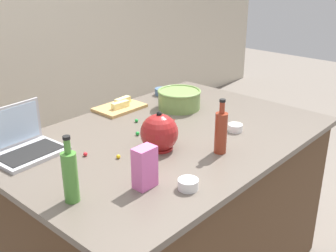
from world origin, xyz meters
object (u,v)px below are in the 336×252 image
(butter_stick_left, at_px, (120,105))
(ramekin_wide, at_px, (235,128))
(mixing_bowl_large, at_px, (179,99))
(ramekin_small, at_px, (162,92))
(kettle, at_px, (159,133))
(ramekin_medium, at_px, (188,184))
(butter_stick_right, at_px, (123,101))
(candy_bag, at_px, (145,167))
(bottle_olive, at_px, (70,176))
(bottle_soy, at_px, (221,132))
(cutting_board, at_px, (120,108))
(laptop, at_px, (24,144))

(butter_stick_left, xyz_separation_m, ramekin_wide, (0.19, -0.68, -0.02))
(mixing_bowl_large, xyz_separation_m, ramekin_small, (0.12, 0.26, -0.04))
(kettle, bearing_deg, mixing_bowl_large, 31.20)
(butter_stick_left, distance_m, ramekin_medium, 0.96)
(mixing_bowl_large, height_order, butter_stick_right, mixing_bowl_large)
(ramekin_medium, relative_size, candy_bag, 0.48)
(bottle_olive, xyz_separation_m, ramekin_small, (1.16, 0.62, -0.08))
(kettle, bearing_deg, bottle_soy, -56.38)
(ramekin_small, relative_size, candy_bag, 0.52)
(mixing_bowl_large, xyz_separation_m, bottle_olive, (-1.04, -0.37, 0.05))
(butter_stick_right, relative_size, ramekin_medium, 1.34)
(cutting_board, distance_m, butter_stick_right, 0.06)
(butter_stick_right, distance_m, ramekin_small, 0.33)
(kettle, xyz_separation_m, ramekin_medium, (-0.20, -0.34, -0.06))
(ramekin_medium, bearing_deg, butter_stick_left, 63.85)
(butter_stick_right, distance_m, ramekin_wide, 0.74)
(bottle_olive, relative_size, butter_stick_left, 2.39)
(bottle_olive, height_order, ramekin_medium, bottle_olive)
(butter_stick_right, bearing_deg, laptop, -168.85)
(kettle, height_order, ramekin_small, kettle)
(kettle, bearing_deg, laptop, 136.81)
(cutting_board, relative_size, candy_bag, 1.66)
(laptop, bearing_deg, ramekin_medium, -71.22)
(laptop, bearing_deg, butter_stick_left, 8.46)
(cutting_board, height_order, ramekin_small, ramekin_small)
(kettle, distance_m, candy_bag, 0.36)
(kettle, relative_size, ramekin_small, 2.41)
(ramekin_wide, distance_m, candy_bag, 0.72)
(cutting_board, relative_size, ramekin_medium, 3.45)
(bottle_olive, relative_size, candy_bag, 1.54)
(laptop, bearing_deg, kettle, -43.19)
(bottle_olive, distance_m, ramekin_wide, 0.97)
(bottle_olive, height_order, ramekin_wide, bottle_olive)
(laptop, relative_size, candy_bag, 1.90)
(bottle_olive, distance_m, butter_stick_left, 0.98)
(ramekin_small, bearing_deg, butter_stick_right, 176.50)
(mixing_bowl_large, bearing_deg, laptop, 172.15)
(bottle_olive, distance_m, bottle_soy, 0.73)
(bottle_soy, bearing_deg, laptop, 132.69)
(laptop, xyz_separation_m, candy_bag, (0.16, -0.63, 0.04))
(bottle_soy, height_order, cutting_board, bottle_soy)
(ramekin_medium, bearing_deg, laptop, 108.78)
(bottle_olive, bearing_deg, cutting_board, 38.16)
(ramekin_medium, bearing_deg, candy_bag, 126.00)
(bottle_olive, height_order, candy_bag, bottle_olive)
(ramekin_medium, bearing_deg, bottle_soy, 15.63)
(mixing_bowl_large, relative_size, bottle_soy, 1.00)
(butter_stick_right, distance_m, ramekin_medium, 1.03)
(kettle, relative_size, ramekin_medium, 2.60)
(mixing_bowl_large, height_order, ramekin_medium, mixing_bowl_large)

